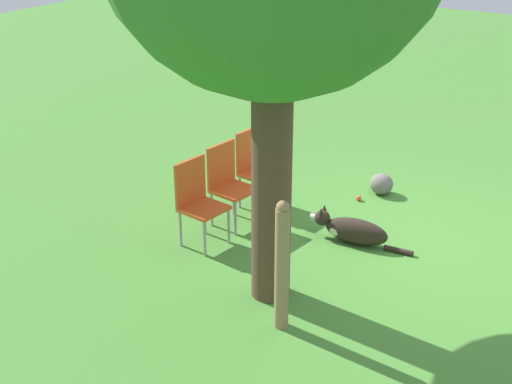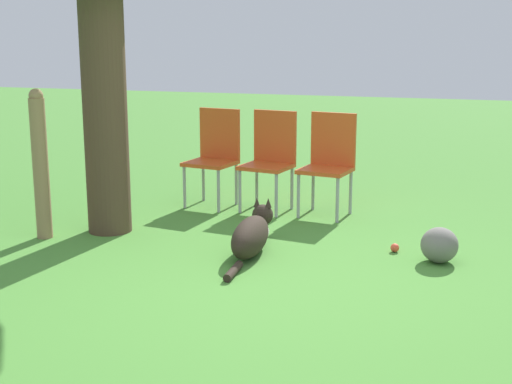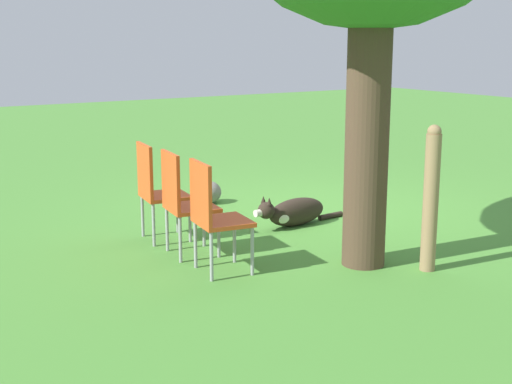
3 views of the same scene
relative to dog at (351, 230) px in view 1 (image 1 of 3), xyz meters
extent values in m
plane|color=#478433|center=(-0.46, -0.07, -0.15)|extent=(30.00, 30.00, 0.00)
cylinder|color=#4C3828|center=(0.22, 1.37, 1.17)|extent=(0.37, 0.37, 2.64)
ellipsoid|color=#2D231C|center=(-0.06, 0.00, 0.00)|extent=(0.73, 0.29, 0.29)
ellipsoid|color=silver|center=(0.14, 0.01, -0.02)|extent=(0.26, 0.22, 0.17)
sphere|color=#2D231C|center=(0.35, 0.03, 0.07)|extent=(0.19, 0.19, 0.17)
cylinder|color=silver|center=(0.45, 0.03, 0.06)|extent=(0.08, 0.08, 0.07)
cone|color=#2D231C|center=(0.34, 0.07, 0.17)|extent=(0.06, 0.06, 0.08)
cone|color=#2D231C|center=(0.35, -0.02, 0.17)|extent=(0.06, 0.06, 0.08)
cylinder|color=#2D231C|center=(-0.54, -0.04, -0.12)|extent=(0.32, 0.08, 0.06)
cylinder|color=#937551|center=(-0.13, 1.78, 0.43)|extent=(0.13, 0.13, 1.16)
sphere|color=#937551|center=(-0.13, 1.78, 1.03)|extent=(0.12, 0.12, 0.12)
cube|color=#D14C1E|center=(1.32, -0.27, 0.28)|extent=(0.48, 0.49, 0.04)
cube|color=#D14C1E|center=(1.51, -0.30, 0.55)|extent=(0.09, 0.44, 0.50)
cylinder|color=#99999E|center=(1.12, -0.43, 0.06)|extent=(0.03, 0.03, 0.41)
cylinder|color=#99999E|center=(1.17, -0.06, 0.06)|extent=(0.03, 0.03, 0.41)
cylinder|color=#99999E|center=(1.47, -0.48, 0.06)|extent=(0.03, 0.03, 0.41)
cylinder|color=#99999E|center=(1.53, -0.11, 0.06)|extent=(0.03, 0.03, 0.41)
cube|color=#D14C1E|center=(1.33, 0.31, 0.28)|extent=(0.48, 0.49, 0.04)
cube|color=#D14C1E|center=(1.52, 0.28, 0.55)|extent=(0.09, 0.44, 0.50)
cylinder|color=#99999E|center=(1.13, 0.14, 0.06)|extent=(0.03, 0.03, 0.41)
cylinder|color=#99999E|center=(1.18, 0.52, 0.06)|extent=(0.03, 0.03, 0.41)
cylinder|color=#99999E|center=(1.48, 0.09, 0.06)|extent=(0.03, 0.03, 0.41)
cylinder|color=#99999E|center=(1.54, 0.47, 0.06)|extent=(0.03, 0.03, 0.41)
cube|color=#D14C1E|center=(1.34, 0.88, 0.28)|extent=(0.48, 0.49, 0.04)
cube|color=#D14C1E|center=(1.53, 0.86, 0.55)|extent=(0.09, 0.44, 0.50)
cylinder|color=#99999E|center=(1.14, 0.72, 0.06)|extent=(0.03, 0.03, 0.41)
cylinder|color=#99999E|center=(1.19, 1.10, 0.06)|extent=(0.03, 0.03, 0.41)
cylinder|color=#99999E|center=(1.49, 0.67, 0.06)|extent=(0.03, 0.03, 0.41)
cylinder|color=#99999E|center=(1.55, 1.05, 0.06)|extent=(0.03, 0.03, 0.41)
sphere|color=#E54C33|center=(0.37, -1.05, -0.12)|extent=(0.07, 0.07, 0.07)
ellipsoid|color=slate|center=(0.22, -1.39, -0.02)|extent=(0.30, 0.28, 0.26)
camera|label=1|loc=(-2.74, 6.47, 3.58)|focal=50.00mm
camera|label=2|loc=(-5.02, -1.69, 1.51)|focal=50.00mm
camera|label=3|loc=(4.20, 5.86, 1.78)|focal=50.00mm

